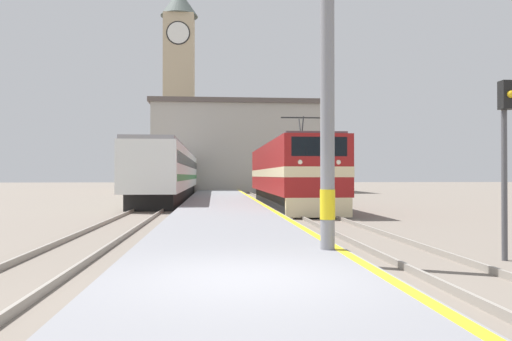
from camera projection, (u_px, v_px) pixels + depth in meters
name	position (u px, v px, depth m)	size (l,w,h in m)	color
ground_plane	(221.00, 200.00, 37.14)	(200.00, 200.00, 0.00)	#70665B
platform	(222.00, 201.00, 32.16)	(4.33, 140.00, 0.33)	slate
rail_track_near	(280.00, 203.00, 32.48)	(2.84, 140.00, 0.16)	#70665B
rail_track_far	(163.00, 203.00, 31.85)	(2.83, 140.00, 0.16)	#70665B
locomotive_train	(289.00, 174.00, 28.78)	(2.92, 17.09, 4.70)	black
passenger_train	(182.00, 173.00, 50.13)	(2.92, 53.03, 3.77)	black
catenary_mast	(331.00, 77.00, 10.01)	(2.33, 0.31, 7.05)	gray
clock_tower	(179.00, 83.00, 64.64)	(4.82, 4.82, 25.99)	tan
station_building	(238.00, 148.00, 55.72)	(18.79, 9.28, 9.87)	#A8A399
signal_post	(506.00, 140.00, 10.53)	(0.30, 0.39, 3.80)	#4C4C51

